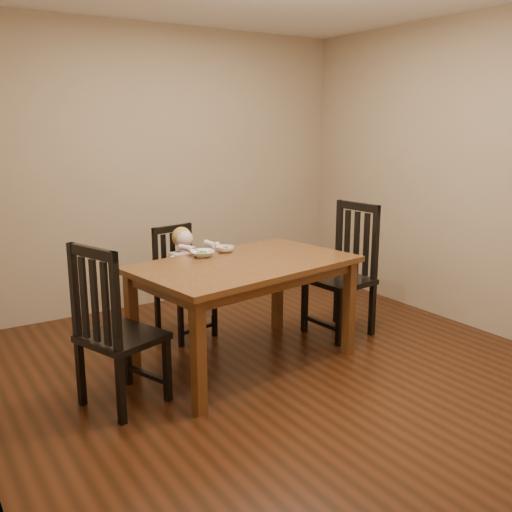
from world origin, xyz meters
TOP-DOWN VIEW (x-y plane):
  - room at (0.00, 0.00)m, footprint 4.01×4.01m
  - dining_table at (-0.14, 0.21)m, footprint 1.73×1.19m
  - chair_child at (-0.27, 1.02)m, footprint 0.47×0.46m
  - chair_left at (-1.18, 0.08)m, footprint 0.57×0.58m
  - chair_right at (0.93, 0.33)m, footprint 0.50×0.52m
  - toddler at (-0.26, 0.97)m, footprint 0.35×0.41m
  - bowl_peas at (-0.33, 0.52)m, footprint 0.23×0.23m
  - bowl_veg at (-0.10, 0.57)m, footprint 0.18×0.18m
  - fork at (-0.36, 0.50)m, footprint 0.09×0.11m

SIDE VIEW (x-z plane):
  - chair_child at x=-0.27m, z-range -0.02..0.92m
  - chair_left at x=-1.18m, z-range -0.02..1.05m
  - chair_right at x=0.93m, z-range -0.02..1.11m
  - toddler at x=-0.26m, z-range 0.33..0.83m
  - dining_table at x=-0.14m, z-range 0.31..1.10m
  - bowl_peas at x=-0.33m, z-range 0.80..0.84m
  - bowl_veg at x=-0.10m, z-range 0.80..0.84m
  - fork at x=-0.36m, z-range 0.82..0.87m
  - room at x=0.00m, z-range 0.00..2.71m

